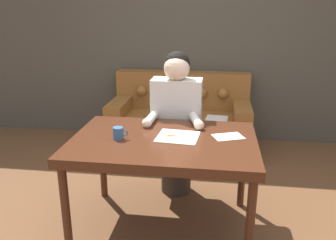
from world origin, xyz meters
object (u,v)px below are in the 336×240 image
person (176,122)px  mug (118,133)px  scissors (173,136)px  couch (180,122)px  dining_table (164,148)px

person → mug: person is taller
person → scissors: size_ratio=6.84×
couch → mug: 1.84m
dining_table → couch: bearing=91.7°
couch → dining_table: bearing=-88.3°
dining_table → couch: (-0.05, 1.71, -0.37)m
dining_table → couch: couch is taller
couch → scissors: (0.12, -1.64, 0.44)m
couch → scissors: size_ratio=8.55×
person → mug: bearing=-118.8°
couch → person: person is taller
person → scissors: bearing=-85.9°
dining_table → scissors: scissors is taller
couch → mug: (-0.28, -1.76, 0.49)m
couch → mug: couch is taller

